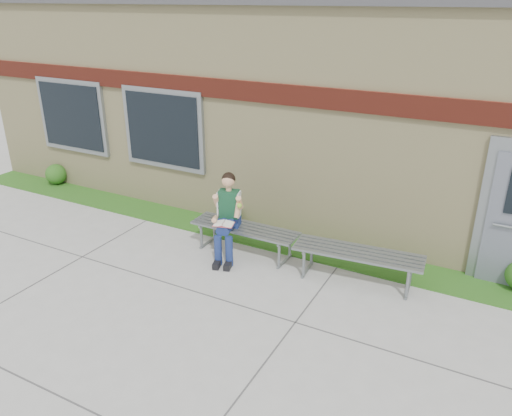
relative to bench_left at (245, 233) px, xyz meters
The scene contains 8 objects.
ground 2.08m from the bench_left, 72.83° to the right, with size 80.00×80.00×0.00m, color #9E9E99.
grass_strip 0.96m from the bench_left, 46.76° to the left, with size 16.00×0.80×0.02m, color #144A13.
school_building 4.42m from the bench_left, 81.48° to the left, with size 16.20×6.22×4.20m.
bench_left is the anchor object (origin of this frame).
bench_right 2.00m from the bench_left, ahead, with size 2.03×0.74×0.52m.
girl 0.48m from the bench_left, 135.10° to the right, with size 0.61×0.91×1.45m.
shrub_west 5.68m from the bench_left, behind, with size 0.48×0.48×0.48m, color #144A13.
shrub_mid 1.19m from the bench_left, 130.81° to the left, with size 0.36×0.36×0.36m, color #144A13.
Camera 1 is at (3.18, -4.78, 4.14)m, focal length 35.00 mm.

